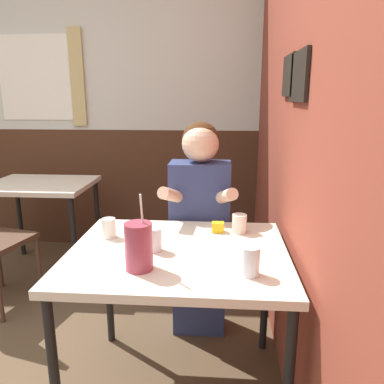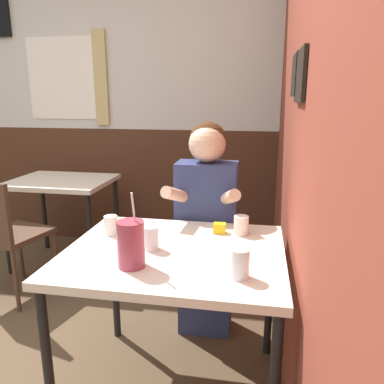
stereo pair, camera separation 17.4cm
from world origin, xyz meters
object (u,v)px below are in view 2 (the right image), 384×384
chair_near_window (4,229)px  person_seated (206,226)px  main_table (175,264)px  background_table (62,190)px  cocktail_pitcher (131,244)px

chair_near_window → person_seated: size_ratio=0.69×
main_table → background_table: 1.75m
background_table → chair_near_window: bearing=-98.8°
person_seated → cocktail_pitcher: bearing=-105.3°
background_table → cocktail_pitcher: bearing=-52.6°
main_table → chair_near_window: (-1.33, 0.63, -0.15)m
background_table → person_seated: (1.30, -0.72, 0.02)m
chair_near_window → person_seated: (1.40, -0.10, 0.15)m
person_seated → chair_near_window: bearing=175.8°
background_table → cocktail_pitcher: cocktail_pitcher is taller
background_table → chair_near_window: size_ratio=0.90×
background_table → chair_near_window: (-0.10, -0.62, -0.13)m
chair_near_window → main_table: bearing=-11.3°
chair_near_window → cocktail_pitcher: size_ratio=2.84×
main_table → background_table: bearing=134.7°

